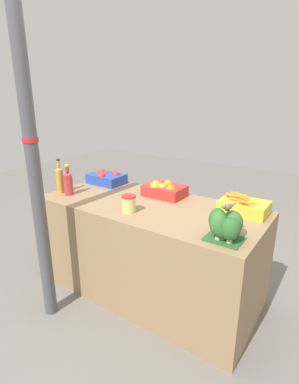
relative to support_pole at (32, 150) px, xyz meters
name	(u,v)px	position (x,y,z in m)	size (l,w,h in m)	color
ground_plane	(149,289)	(0.48, 0.66, -1.28)	(10.00, 10.00, 0.00)	slate
market_table	(149,249)	(0.48, 0.66, -0.88)	(1.78, 0.81, 0.80)	#937551
support_pole	(32,150)	(0.00, 0.00, 0.00)	(0.10, 0.10, 2.57)	#4C4C51
apple_crate	(106,178)	(-0.19, 0.90, -0.43)	(0.34, 0.24, 0.13)	#2847B7
orange_crate	(164,190)	(0.47, 0.89, -0.42)	(0.34, 0.24, 0.13)	red
carrot_crate	(244,206)	(1.16, 0.90, -0.43)	(0.34, 0.25, 0.13)	gold
broccoli_pile	(225,225)	(1.20, 0.42, -0.39)	(0.22, 0.21, 0.19)	#2D602D
juice_bottle_amber	(60,179)	(-0.33, 0.46, -0.36)	(0.06, 0.06, 0.30)	gold
juice_bottle_ruby	(68,182)	(-0.22, 0.46, -0.37)	(0.08, 0.08, 0.26)	#B2333D
pickle_jar	(129,204)	(0.46, 0.44, -0.42)	(0.11, 0.11, 0.13)	#D1CC75
sparrow_bird	(227,207)	(1.20, 0.42, -0.27)	(0.06, 0.13, 0.05)	#4C3D2D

